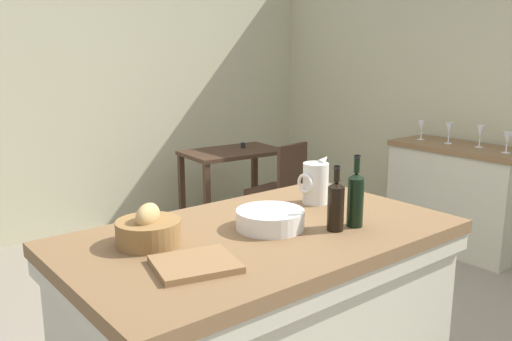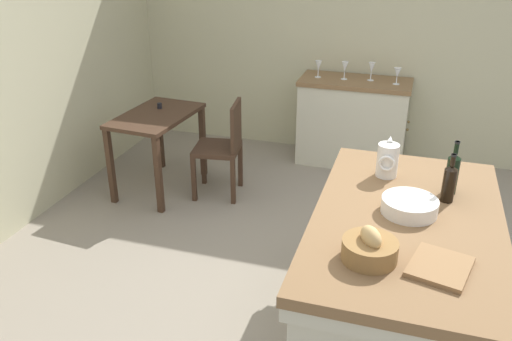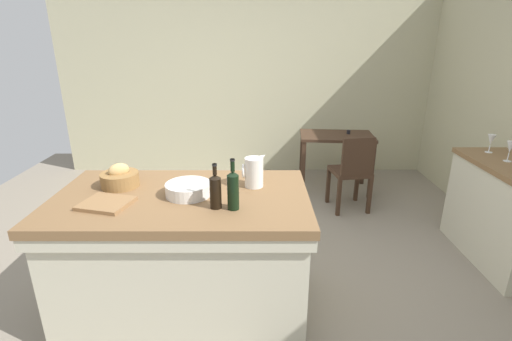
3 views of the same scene
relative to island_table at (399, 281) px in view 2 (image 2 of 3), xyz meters
name	(u,v)px [view 2 (image 2 of 3)]	position (x,y,z in m)	size (l,w,h in m)	color
ground_plane	(320,291)	(0.40, 0.51, -0.48)	(6.76, 6.76, 0.00)	gray
wall_right	(376,33)	(3.00, 0.51, 0.82)	(0.12, 5.20, 2.60)	#B7B28E
island_table	(399,281)	(0.00, 0.00, 0.00)	(1.70, 0.99, 0.90)	brown
side_cabinet	(352,122)	(2.66, 0.64, -0.04)	(0.52, 1.12, 0.89)	brown
writing_desk	(157,126)	(1.52, 2.27, 0.14)	(0.94, 0.63, 0.79)	#3D281C
wooden_chair	(223,146)	(1.58, 1.65, 0.00)	(0.45, 0.45, 0.89)	#3D281C
pitcher	(387,160)	(0.48, 0.16, 0.52)	(0.17, 0.13, 0.25)	silver
wash_bowl	(409,206)	(0.05, 0.00, 0.46)	(0.30, 0.30, 0.08)	silver
bread_basket	(370,248)	(-0.46, 0.16, 0.47)	(0.26, 0.26, 0.17)	olive
cutting_board	(440,267)	(-0.44, -0.16, 0.43)	(0.29, 0.25, 0.02)	olive
wine_bottle_dark	(452,172)	(0.36, -0.21, 0.54)	(0.07, 0.07, 0.32)	black
wine_bottle_amber	(449,182)	(0.25, -0.19, 0.53)	(0.07, 0.07, 0.28)	black
wine_glass_far_left	(397,73)	(2.62, 0.24, 0.51)	(0.07, 0.07, 0.16)	white
wine_glass_left	(372,68)	(2.69, 0.50, 0.53)	(0.07, 0.07, 0.18)	white
wine_glass_middle	(345,67)	(2.65, 0.75, 0.53)	(0.07, 0.07, 0.18)	white
wine_glass_right	(318,66)	(2.65, 1.02, 0.52)	(0.07, 0.07, 0.17)	white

